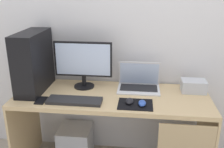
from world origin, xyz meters
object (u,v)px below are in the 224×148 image
(monitor, at_px, (83,63))
(subwoofer, at_px, (76,141))
(keyboard, at_px, (75,101))
(pc_tower, at_px, (33,62))
(mouse_right, at_px, (142,103))
(projector, at_px, (193,86))
(mouse_left, at_px, (129,101))
(cell_phone, at_px, (41,100))
(laptop, at_px, (139,84))

(monitor, xyz_separation_m, subwoofer, (-0.11, 0.01, -0.79))
(monitor, height_order, keyboard, monitor)
(pc_tower, distance_m, mouse_right, 0.95)
(projector, bearing_deg, subwoofer, 179.96)
(keyboard, relative_size, mouse_left, 4.38)
(projector, bearing_deg, mouse_left, -150.68)
(mouse_right, distance_m, cell_phone, 0.77)
(projector, bearing_deg, monitor, -179.48)
(laptop, relative_size, mouse_right, 3.70)
(projector, relative_size, mouse_right, 2.08)
(laptop, relative_size, mouse_left, 3.70)
(keyboard, xyz_separation_m, mouse_left, (0.42, 0.02, 0.01))
(pc_tower, xyz_separation_m, cell_phone, (0.13, -0.22, -0.24))
(monitor, height_order, subwoofer, monitor)
(monitor, bearing_deg, subwoofer, 175.12)
(laptop, distance_m, subwoofer, 0.85)
(keyboard, height_order, mouse_right, mouse_right)
(pc_tower, bearing_deg, monitor, 13.68)
(mouse_right, xyz_separation_m, subwoofer, (-0.61, 0.32, -0.60))
(pc_tower, height_order, laptop, pc_tower)
(pc_tower, xyz_separation_m, laptop, (0.87, 0.12, -0.20))
(subwoofer, bearing_deg, cell_phone, -116.52)
(keyboard, distance_m, subwoofer, 0.67)
(laptop, height_order, subwoofer, laptop)
(mouse_right, relative_size, cell_phone, 0.74)
(pc_tower, bearing_deg, subwoofer, 20.02)
(laptop, height_order, cell_phone, laptop)
(monitor, distance_m, keyboard, 0.37)
(mouse_right, height_order, subwoofer, mouse_right)
(pc_tower, distance_m, mouse_left, 0.86)
(mouse_left, bearing_deg, monitor, 145.50)
(pc_tower, distance_m, projector, 1.35)
(laptop, bearing_deg, cell_phone, -155.73)
(pc_tower, relative_size, cell_phone, 3.81)
(monitor, height_order, mouse_left, monitor)
(subwoofer, bearing_deg, pc_tower, -159.98)
(pc_tower, height_order, keyboard, pc_tower)
(keyboard, xyz_separation_m, cell_phone, (-0.26, -0.01, -0.01))
(laptop, relative_size, keyboard, 0.85)
(monitor, height_order, mouse_right, monitor)
(pc_tower, height_order, projector, pc_tower)
(projector, relative_size, mouse_left, 2.08)
(mouse_right, bearing_deg, pc_tower, 166.84)
(mouse_left, bearing_deg, cell_phone, -177.38)
(laptop, height_order, mouse_right, laptop)
(keyboard, distance_m, mouse_left, 0.42)
(subwoofer, bearing_deg, mouse_left, -29.40)
(projector, bearing_deg, cell_phone, -164.94)
(monitor, relative_size, cell_phone, 3.80)
(laptop, distance_m, projector, 0.46)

